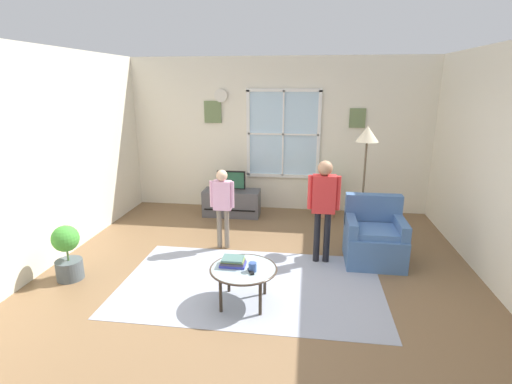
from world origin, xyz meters
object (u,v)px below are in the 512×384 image
object	(u,v)px
remote_near_books	(237,263)
potted_plant_corner	(67,252)
armchair	(374,238)
person_pink_shirt	(222,200)
coffee_table	(243,271)
floor_lamp	(367,146)
book_stack	(233,262)
cup	(253,267)
potted_plant_by_window	(327,191)
remote_near_cup	(251,271)
tv_stand	(232,203)
television	(231,180)
person_red_shirt	(324,200)

from	to	relation	value
remote_near_books	potted_plant_corner	xyz separation A→B (m)	(-2.14, 0.17, -0.07)
armchair	person_pink_shirt	distance (m)	2.16
coffee_table	floor_lamp	distance (m)	2.62
armchair	book_stack	xyz separation A→B (m)	(-1.70, -1.24, 0.14)
cup	potted_plant_by_window	xyz separation A→B (m)	(0.91, 3.12, 0.01)
cup	remote_near_cup	size ratio (longest dim) A/B	0.70
coffee_table	book_stack	size ratio (longest dim) A/B	2.65
potted_plant_corner	coffee_table	bearing A→B (deg)	-6.50
tv_stand	television	size ratio (longest dim) A/B	2.01
potted_plant_by_window	potted_plant_corner	world-z (taller)	potted_plant_by_window
person_red_shirt	potted_plant_by_window	size ratio (longest dim) A/B	1.81
television	person_red_shirt	world-z (taller)	person_red_shirt
cup	remote_near_books	world-z (taller)	cup
book_stack	potted_plant_corner	xyz separation A→B (m)	(-2.10, 0.20, -0.11)
television	book_stack	distance (m)	2.89
armchair	person_pink_shirt	xyz separation A→B (m)	(-2.12, 0.15, 0.41)
potted_plant_by_window	book_stack	bearing A→B (deg)	-110.67
cup	floor_lamp	bearing A→B (deg)	54.81
potted_plant_corner	person_red_shirt	bearing A→B (deg)	16.37
floor_lamp	armchair	bearing A→B (deg)	-79.67
tv_stand	remote_near_cup	bearing A→B (deg)	-74.97
remote_near_books	potted_plant_by_window	size ratio (longest dim) A/B	0.18
tv_stand	floor_lamp	distance (m)	2.69
television	armchair	bearing A→B (deg)	-34.89
television	armchair	distance (m)	2.79
book_stack	potted_plant_by_window	world-z (taller)	potted_plant_by_window
coffee_table	television	bearing A→B (deg)	103.72
television	remote_near_books	bearing A→B (deg)	-77.53
armchair	remote_near_books	distance (m)	2.05
coffee_table	book_stack	world-z (taller)	book_stack
television	potted_plant_corner	world-z (taller)	television
cup	potted_plant_corner	bearing A→B (deg)	172.50
potted_plant_corner	remote_near_cup	bearing A→B (deg)	-8.19
book_stack	person_pink_shirt	distance (m)	1.47
floor_lamp	tv_stand	bearing A→B (deg)	155.20
television	coffee_table	distance (m)	2.97
potted_plant_corner	floor_lamp	distance (m)	4.19
remote_near_books	person_red_shirt	bearing A→B (deg)	48.50
armchair	tv_stand	bearing A→B (deg)	145.06
remote_near_books	person_red_shirt	world-z (taller)	person_red_shirt
person_red_shirt	potted_plant_corner	size ratio (longest dim) A/B	2.01
coffee_table	remote_near_cup	bearing A→B (deg)	-40.89
armchair	coffee_table	distance (m)	2.03
potted_plant_by_window	potted_plant_corner	size ratio (longest dim) A/B	1.11
floor_lamp	cup	bearing A→B (deg)	-125.19
person_pink_shirt	cup	bearing A→B (deg)	-66.38
television	armchair	xyz separation A→B (m)	(2.28, -1.59, -0.34)
book_stack	coffee_table	bearing A→B (deg)	-21.80
book_stack	person_pink_shirt	world-z (taller)	person_pink_shirt
armchair	potted_plant_by_window	bearing A→B (deg)	107.43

